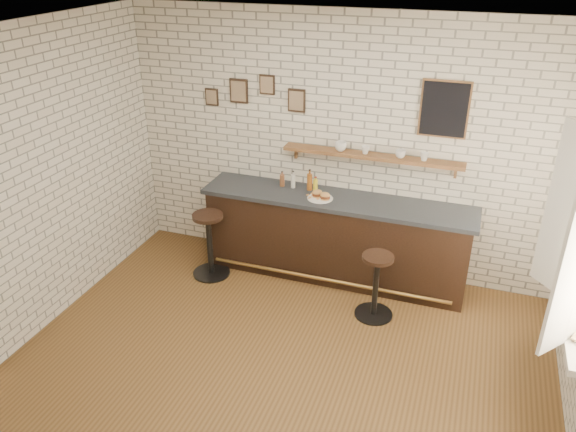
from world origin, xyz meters
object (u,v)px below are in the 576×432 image
(shelf_cup_a, at_px, (341,146))
(book_lower, at_px, (576,335))
(shelf_cup_d, at_px, (424,157))
(condiment_bottle_yellow, at_px, (315,185))
(bar_stool_left, at_px, (210,243))
(bar_counter, at_px, (335,237))
(bitters_bottle_brown, at_px, (282,180))
(shelf_cup_b, at_px, (365,150))
(bitters_bottle_white, at_px, (293,181))
(bar_stool_right, at_px, (376,284))
(sandwich_plate, at_px, (320,198))
(book_upper, at_px, (576,331))
(shelf_cup_c, at_px, (400,154))
(bitters_bottle_amber, at_px, (310,182))
(ciabatta_sandwich, at_px, (321,195))

(shelf_cup_a, bearing_deg, book_lower, -51.24)
(shelf_cup_a, bearing_deg, shelf_cup_d, -12.68)
(condiment_bottle_yellow, bearing_deg, shelf_cup_a, 17.14)
(shelf_cup_d, bearing_deg, bar_stool_left, -178.20)
(bar_counter, height_order, bitters_bottle_brown, bitters_bottle_brown)
(shelf_cup_a, xyz_separation_m, shelf_cup_b, (0.28, 0.00, -0.01))
(bitters_bottle_white, bearing_deg, bar_stool_right, -32.71)
(sandwich_plate, distance_m, book_upper, 2.93)
(book_lower, bearing_deg, shelf_cup_c, 130.36)
(book_upper, bearing_deg, book_lower, -67.11)
(bitters_bottle_amber, bearing_deg, shelf_cup_a, 13.57)
(bitters_bottle_amber, height_order, shelf_cup_d, shelf_cup_d)
(bitters_bottle_white, bearing_deg, condiment_bottle_yellow, 0.00)
(bitters_bottle_brown, height_order, book_lower, bitters_bottle_brown)
(ciabatta_sandwich, height_order, bitters_bottle_white, bitters_bottle_white)
(bitters_bottle_brown, xyz_separation_m, shelf_cup_d, (1.58, 0.08, 0.46))
(bar_stool_right, bearing_deg, bitters_bottle_white, 147.29)
(sandwich_plate, relative_size, shelf_cup_d, 3.01)
(shelf_cup_a, bearing_deg, bar_counter, -93.99)
(sandwich_plate, bearing_deg, shelf_cup_a, 62.34)
(sandwich_plate, distance_m, ciabatta_sandwich, 0.04)
(sandwich_plate, bearing_deg, ciabatta_sandwich, 0.00)
(shelf_cup_a, bearing_deg, bar_stool_left, -166.63)
(bitters_bottle_amber, height_order, bar_stool_right, bitters_bottle_amber)
(bar_counter, relative_size, shelf_cup_d, 33.29)
(ciabatta_sandwich, relative_size, shelf_cup_a, 1.87)
(bitters_bottle_white, relative_size, shelf_cup_b, 2.25)
(bitters_bottle_amber, relative_size, shelf_cup_d, 2.71)
(bar_stool_right, bearing_deg, book_lower, -31.29)
(bar_counter, distance_m, shelf_cup_d, 1.38)
(book_lower, distance_m, book_upper, 0.03)
(bar_counter, relative_size, bitters_bottle_white, 14.94)
(bitters_bottle_white, relative_size, bar_stool_right, 0.28)
(bar_stool_right, bearing_deg, bitters_bottle_amber, 142.25)
(bitters_bottle_amber, bearing_deg, shelf_cup_c, 4.59)
(bitters_bottle_white, height_order, book_upper, bitters_bottle_white)
(condiment_bottle_yellow, distance_m, shelf_cup_c, 1.03)
(bitters_bottle_amber, bearing_deg, bar_stool_left, -150.42)
(bar_counter, relative_size, bar_stool_right, 4.23)
(sandwich_plate, distance_m, condiment_bottle_yellow, 0.24)
(ciabatta_sandwich, bearing_deg, shelf_cup_c, 19.02)
(sandwich_plate, xyz_separation_m, bitters_bottle_amber, (-0.19, 0.19, 0.10))
(bitters_bottle_white, relative_size, bitters_bottle_amber, 0.82)
(condiment_bottle_yellow, height_order, book_upper, condiment_bottle_yellow)
(bitters_bottle_white, distance_m, book_lower, 3.38)
(bitters_bottle_white, xyz_separation_m, book_upper, (2.86, -1.76, -0.13))
(book_upper, bearing_deg, shelf_cup_c, 155.23)
(bitters_bottle_amber, height_order, shelf_cup_b, shelf_cup_b)
(sandwich_plate, height_order, ciabatta_sandwich, ciabatta_sandwich)
(bar_stool_left, height_order, shelf_cup_c, shelf_cup_c)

